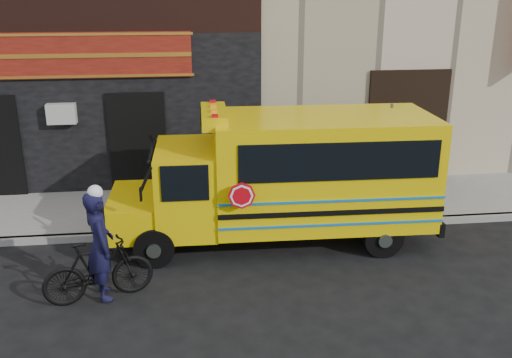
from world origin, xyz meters
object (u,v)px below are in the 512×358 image
at_px(cyclist, 100,248).
at_px(sign_pole, 388,160).
at_px(bicycle, 98,270).
at_px(school_bus, 291,174).

bearing_deg(cyclist, sign_pole, -84.26).
bearing_deg(bicycle, sign_pole, -82.07).
xyz_separation_m(school_bus, sign_pole, (2.31, 0.57, 0.06)).
xyz_separation_m(sign_pole, bicycle, (-6.05, -2.61, -1.00)).
bearing_deg(cyclist, school_bus, -78.90).
bearing_deg(school_bus, bicycle, -151.38).
distance_m(bicycle, cyclist, 0.42).
height_order(school_bus, cyclist, school_bus).
distance_m(school_bus, cyclist, 4.23).
relative_size(sign_pole, bicycle, 1.49).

